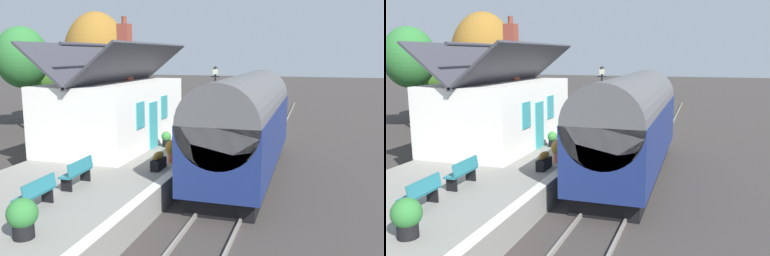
# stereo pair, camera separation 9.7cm
# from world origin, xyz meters

# --- Properties ---
(ground_plane) EXTENTS (160.00, 160.00, 0.00)m
(ground_plane) POSITION_xyz_m (0.00, 0.00, 0.00)
(ground_plane) COLOR #383330
(platform) EXTENTS (32.00, 6.33, 0.92)m
(platform) POSITION_xyz_m (0.00, 4.16, 0.46)
(platform) COLOR gray
(platform) RESTS_ON ground
(platform_edge_coping) EXTENTS (32.00, 0.36, 0.02)m
(platform_edge_coping) POSITION_xyz_m (0.00, 1.18, 0.93)
(platform_edge_coping) COLOR beige
(platform_edge_coping) RESTS_ON platform
(rail_near) EXTENTS (52.00, 0.08, 0.14)m
(rail_near) POSITION_xyz_m (0.00, -1.62, 0.07)
(rail_near) COLOR gray
(rail_near) RESTS_ON ground
(rail_far) EXTENTS (52.00, 0.08, 0.14)m
(rail_far) POSITION_xyz_m (0.00, -0.18, 0.07)
(rail_far) COLOR gray
(rail_far) RESTS_ON ground
(train) EXTENTS (10.77, 2.73, 4.32)m
(train) POSITION_xyz_m (-1.19, -0.90, 2.22)
(train) COLOR black
(train) RESTS_ON ground
(station_building) EXTENTS (8.11, 4.34, 6.01)m
(station_building) POSITION_xyz_m (-0.70, 5.37, 2.53)
(station_building) COLOR white
(station_building) RESTS_ON platform
(bench_by_lamp) EXTENTS (1.41, 0.46, 0.88)m
(bench_by_lamp) POSITION_xyz_m (-6.84, 3.57, 1.40)
(bench_by_lamp) COLOR #26727F
(bench_by_lamp) RESTS_ON platform
(bench_near_building) EXTENTS (1.42, 0.50, 0.88)m
(bench_near_building) POSITION_xyz_m (9.10, 3.42, 1.40)
(bench_near_building) COLOR #26727F
(bench_near_building) RESTS_ON platform
(bench_platform_end) EXTENTS (1.41, 0.47, 0.88)m
(bench_platform_end) POSITION_xyz_m (7.05, 3.21, 1.40)
(bench_platform_end) COLOR #26727F
(bench_platform_end) RESTS_ON platform
(bench_mid_platform) EXTENTS (1.41, 0.46, 0.88)m
(bench_mid_platform) POSITION_xyz_m (-8.94, 3.53, 1.40)
(bench_mid_platform) COLOR #26727F
(bench_mid_platform) RESTS_ON platform
(planter_edge_far) EXTENTS (0.59, 0.59, 0.86)m
(planter_edge_far) POSITION_xyz_m (10.77, 2.21, 1.37)
(planter_edge_far) COLOR #9E5138
(planter_edge_far) RESTS_ON platform
(planter_corner_building) EXTENTS (0.59, 0.59, 0.89)m
(planter_corner_building) POSITION_xyz_m (-3.08, 1.65, 1.40)
(planter_corner_building) COLOR #9E5138
(planter_corner_building) RESTS_ON platform
(planter_edge_near) EXTENTS (0.51, 0.51, 0.76)m
(planter_edge_near) POSITION_xyz_m (10.46, 3.69, 1.34)
(planter_edge_near) COLOR #9E5138
(planter_edge_near) RESTS_ON platform
(planter_bench_left) EXTENTS (0.45, 0.45, 0.73)m
(planter_bench_left) POSITION_xyz_m (-0.65, 2.83, 1.30)
(planter_bench_left) COLOR black
(planter_bench_left) RESTS_ON platform
(planter_bench_right) EXTENTS (0.87, 0.32, 0.65)m
(planter_bench_right) POSITION_xyz_m (-4.23, 1.81, 1.23)
(planter_bench_right) COLOR black
(planter_bench_right) RESTS_ON platform
(planter_under_sign) EXTENTS (0.71, 0.71, 0.99)m
(planter_under_sign) POSITION_xyz_m (-10.52, 2.68, 1.44)
(planter_under_sign) COLOR black
(planter_under_sign) RESTS_ON platform
(lamp_post_platform) EXTENTS (0.32, 0.50, 3.57)m
(lamp_post_platform) POSITION_xyz_m (4.19, 1.71, 3.42)
(lamp_post_platform) COLOR black
(lamp_post_platform) RESTS_ON platform
(station_sign_board) EXTENTS (0.96, 0.06, 1.57)m
(station_sign_board) POSITION_xyz_m (5.46, 1.80, 2.11)
(station_sign_board) COLOR black
(station_sign_board) RESTS_ON platform
(tree_distant) EXTENTS (3.00, 2.62, 6.15)m
(tree_distant) POSITION_xyz_m (9.13, 12.09, 4.27)
(tree_distant) COLOR #4C3828
(tree_distant) RESTS_ON ground
(tree_behind_building) EXTENTS (3.03, 3.20, 5.79)m
(tree_behind_building) POSITION_xyz_m (9.25, 16.67, 3.94)
(tree_behind_building) COLOR #4C3828
(tree_behind_building) RESTS_ON ground
(tree_mid_background) EXTENTS (4.56, 4.00, 7.77)m
(tree_mid_background) POSITION_xyz_m (5.65, 9.82, 4.82)
(tree_mid_background) COLOR #4C3828
(tree_mid_background) RESTS_ON ground
(tree_far_right) EXTENTS (3.48, 3.50, 6.97)m
(tree_far_right) POSITION_xyz_m (5.30, 15.27, 4.90)
(tree_far_right) COLOR #4C3828
(tree_far_right) RESTS_ON ground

